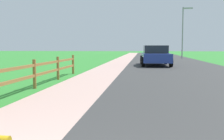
{
  "coord_description": "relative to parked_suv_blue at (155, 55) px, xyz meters",
  "views": [
    {
      "loc": [
        1.2,
        -1.64,
        1.38
      ],
      "look_at": [
        -0.0,
        8.37,
        0.49
      ],
      "focal_mm": 41.75,
      "sensor_mm": 36.0,
      "label": 1
    }
  ],
  "objects": [
    {
      "name": "ground_plane",
      "position": [
        -2.1,
        6.84,
        -0.75
      ],
      "size": [
        120.0,
        120.0,
        0.0
      ],
      "primitive_type": "plane",
      "color": "#2F8130"
    },
    {
      "name": "grass_verge",
      "position": [
        -6.6,
        8.84,
        -0.75
      ],
      "size": [
        5.0,
        66.0,
        0.0
      ],
      "primitive_type": "cube",
      "color": "#2F8130",
      "rests_on": "ground"
    },
    {
      "name": "street_lamp",
      "position": [
        3.8,
        11.88,
        2.86
      ],
      "size": [
        1.17,
        0.2,
        6.04
      ],
      "color": "gray",
      "rests_on": "ground"
    },
    {
      "name": "curb_concrete",
      "position": [
        -5.1,
        8.84,
        -0.75
      ],
      "size": [
        6.0,
        66.0,
        0.01
      ],
      "primitive_type": "cube",
      "color": "#BF9A8F",
      "rests_on": "ground"
    },
    {
      "name": "rail_fence",
      "position": [
        -4.47,
        -12.81,
        -0.18
      ],
      "size": [
        0.11,
        12.07,
        0.98
      ],
      "color": "olive",
      "rests_on": "ground"
    },
    {
      "name": "parked_suv_blue",
      "position": [
        0.0,
        0.0,
        0.0
      ],
      "size": [
        2.29,
        4.82,
        1.49
      ],
      "color": "navy",
      "rests_on": "ground"
    },
    {
      "name": "road_asphalt",
      "position": [
        1.4,
        8.84,
        -0.75
      ],
      "size": [
        7.0,
        66.0,
        0.01
      ],
      "primitive_type": "cube",
      "color": "#353535",
      "rests_on": "ground"
    }
  ]
}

